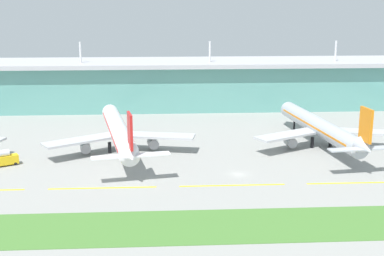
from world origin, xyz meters
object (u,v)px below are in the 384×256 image
(airliner_far_middle, at_px, (320,127))
(baggage_cart, at_px, (0,157))
(fuel_truck, at_px, (5,158))
(airliner_near_middle, at_px, (119,132))

(airliner_far_middle, distance_m, baggage_cart, 102.65)
(airliner_far_middle, height_order, fuel_truck, airliner_far_middle)
(airliner_near_middle, distance_m, fuel_truck, 35.49)
(airliner_near_middle, bearing_deg, airliner_far_middle, 1.91)
(airliner_near_middle, height_order, fuel_truck, airliner_near_middle)
(baggage_cart, bearing_deg, airliner_near_middle, 14.16)
(fuel_truck, xyz_separation_m, baggage_cart, (-2.91, 4.62, -1.00))
(airliner_near_middle, height_order, baggage_cart, airliner_near_middle)
(airliner_near_middle, bearing_deg, baggage_cart, -165.84)
(airliner_far_middle, xyz_separation_m, baggage_cart, (-101.91, -11.16, -5.19))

